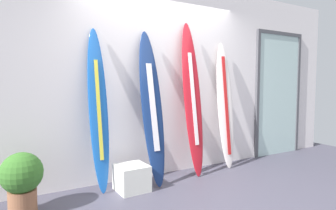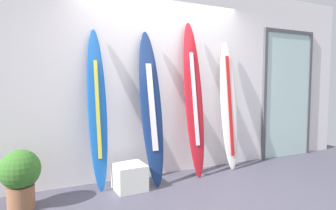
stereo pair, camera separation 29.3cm
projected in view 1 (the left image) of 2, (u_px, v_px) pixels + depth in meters
The scene contains 9 objects.
ground at pixel (214, 205), 3.11m from camera, with size 8.00×8.00×0.04m, color #454351.
wall_back at pixel (159, 78), 4.13m from camera, with size 7.20×0.20×2.80m, color white.
surfboard_cobalt at pixel (98, 110), 3.43m from camera, with size 0.24×0.36×2.00m.
surfboard_navy at pixel (152, 107), 3.69m from camera, with size 0.29×0.50×2.03m.
surfboard_crimson at pixel (192, 100), 4.05m from camera, with size 0.29×0.39×2.20m.
surfboard_ivory at pixel (225, 105), 4.42m from camera, with size 0.30×0.32×1.96m.
display_block_left at pixel (132, 178), 3.48m from camera, with size 0.38×0.38×0.32m.
glass_door at pixel (278, 92), 5.24m from camera, with size 1.15×0.06×2.26m.
potted_plant at pixel (22, 179), 2.83m from camera, with size 0.41×0.41×0.63m.
Camera 1 is at (-1.92, -2.38, 1.32)m, focal length 30.21 mm.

